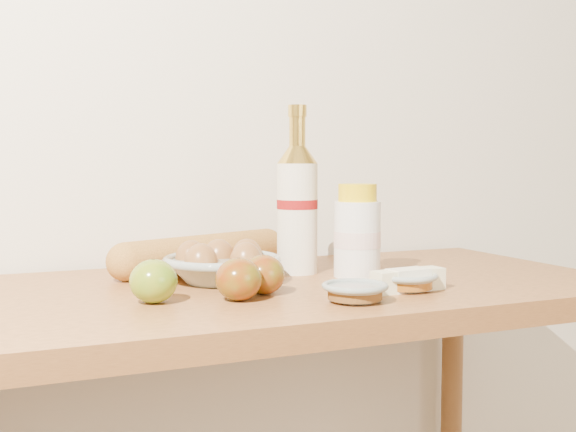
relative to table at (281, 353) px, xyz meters
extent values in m
cube|color=silver|center=(0.00, 0.33, 0.52)|extent=(3.50, 0.02, 2.60)
cube|color=#AB6D37|center=(0.00, 0.00, 0.10)|extent=(1.20, 0.60, 0.04)
cylinder|color=silver|center=(0.07, 0.10, 0.23)|extent=(0.10, 0.10, 0.21)
cylinder|color=maroon|center=(0.07, 0.10, 0.25)|extent=(0.10, 0.10, 0.02)
cone|color=gold|center=(0.07, 0.10, 0.35)|extent=(0.10, 0.10, 0.03)
cylinder|color=gold|center=(0.07, 0.10, 0.39)|extent=(0.04, 0.04, 0.05)
cylinder|color=gold|center=(0.07, 0.10, 0.43)|extent=(0.05, 0.05, 0.02)
cylinder|color=white|center=(0.16, 0.01, 0.19)|extent=(0.10, 0.10, 0.14)
cylinder|color=beige|center=(0.16, 0.01, 0.19)|extent=(0.10, 0.10, 0.03)
cylinder|color=yellow|center=(0.16, 0.01, 0.28)|extent=(0.08, 0.08, 0.03)
torus|color=#8D9A96|center=(-0.09, 0.05, 0.16)|extent=(0.24, 0.24, 0.02)
ellipsoid|color=brown|center=(-0.13, 0.04, 0.16)|extent=(0.07, 0.07, 0.07)
ellipsoid|color=brown|center=(-0.06, 0.02, 0.16)|extent=(0.07, 0.07, 0.07)
ellipsoid|color=brown|center=(-0.09, 0.09, 0.16)|extent=(0.07, 0.07, 0.07)
ellipsoid|color=brown|center=(-0.14, 0.09, 0.16)|extent=(0.07, 0.07, 0.07)
ellipsoid|color=brown|center=(-0.04, 0.07, 0.16)|extent=(0.07, 0.07, 0.07)
cylinder|color=#C3883B|center=(-0.08, 0.20, 0.16)|extent=(0.35, 0.20, 0.07)
sphere|color=#C3883B|center=(-0.24, 0.13, 0.16)|extent=(0.09, 0.09, 0.07)
sphere|color=#C3883B|center=(0.08, 0.27, 0.16)|extent=(0.09, 0.09, 0.07)
ellipsoid|color=olive|center=(-0.24, -0.08, 0.16)|extent=(0.08, 0.08, 0.07)
cylinder|color=#473217|center=(-0.24, -0.08, 0.18)|extent=(0.01, 0.01, 0.01)
ellipsoid|color=#920907|center=(-0.12, -0.12, 0.16)|extent=(0.07, 0.07, 0.07)
cylinder|color=#4F341A|center=(-0.12, -0.12, 0.18)|extent=(0.01, 0.01, 0.01)
ellipsoid|color=#93080B|center=(-0.07, -0.08, 0.16)|extent=(0.08, 0.08, 0.06)
cylinder|color=#50331A|center=(-0.07, -0.08, 0.18)|extent=(0.01, 0.01, 0.01)
torus|color=gray|center=(0.04, -0.20, 0.15)|extent=(0.13, 0.13, 0.01)
cylinder|color=brown|center=(0.04, -0.20, 0.14)|extent=(0.10, 0.10, 0.02)
torus|color=#93A09A|center=(0.16, -0.15, 0.15)|extent=(0.11, 0.11, 0.01)
cylinder|color=brown|center=(0.16, -0.15, 0.14)|extent=(0.09, 0.09, 0.02)
cube|color=#F8F3C0|center=(0.16, -0.15, 0.14)|extent=(0.13, 0.05, 0.04)
cube|color=white|center=(0.16, -0.15, 0.14)|extent=(0.07, 0.04, 0.04)
camera|label=1|loc=(-0.48, -1.14, 0.34)|focal=45.00mm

